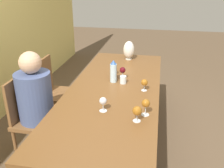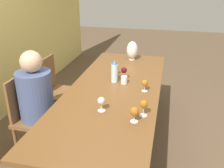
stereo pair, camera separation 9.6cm
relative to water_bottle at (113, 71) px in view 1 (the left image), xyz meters
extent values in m
plane|color=brown|center=(-0.18, -0.04, -0.85)|extent=(14.00, 14.00, 0.00)
cube|color=brown|center=(-0.18, -0.04, -0.15)|extent=(2.55, 0.96, 0.04)
cylinder|color=brown|center=(1.00, -0.42, -0.51)|extent=(0.07, 0.07, 0.69)
cylinder|color=brown|center=(1.00, 0.34, -0.51)|extent=(0.07, 0.07, 0.69)
cylinder|color=silver|center=(0.00, 0.00, -0.02)|extent=(0.08, 0.08, 0.21)
cone|color=#33599E|center=(0.00, 0.00, 0.11)|extent=(0.07, 0.07, 0.05)
cylinder|color=silver|center=(-0.02, -0.12, -0.08)|extent=(0.07, 0.07, 0.09)
cylinder|color=silver|center=(0.85, -0.06, -0.12)|extent=(0.09, 0.09, 0.01)
ellipsoid|color=silver|center=(0.85, -0.06, 0.01)|extent=(0.16, 0.16, 0.25)
cylinder|color=silver|center=(-0.17, -0.36, -0.12)|extent=(0.06, 0.06, 0.00)
cylinder|color=silver|center=(-0.17, -0.36, -0.09)|extent=(0.01, 0.01, 0.06)
sphere|color=#995B19|center=(-0.17, -0.36, -0.03)|extent=(0.07, 0.07, 0.07)
cylinder|color=silver|center=(-0.79, -0.34, -0.12)|extent=(0.07, 0.07, 0.00)
cylinder|color=silver|center=(-0.79, -0.34, -0.09)|extent=(0.01, 0.01, 0.06)
sphere|color=#995B19|center=(-0.79, -0.34, -0.03)|extent=(0.08, 0.08, 0.08)
cylinder|color=silver|center=(-0.67, -0.41, -0.12)|extent=(0.07, 0.07, 0.00)
cylinder|color=silver|center=(-0.67, -0.41, -0.08)|extent=(0.01, 0.01, 0.08)
sphere|color=#995B19|center=(-0.67, -0.41, -0.01)|extent=(0.07, 0.07, 0.07)
cylinder|color=silver|center=(0.09, -0.09, -0.12)|extent=(0.06, 0.06, 0.00)
cylinder|color=silver|center=(0.09, -0.09, -0.08)|extent=(0.01, 0.01, 0.08)
sphere|color=#510C14|center=(0.09, -0.09, -0.01)|extent=(0.07, 0.07, 0.07)
cylinder|color=silver|center=(-0.67, -0.03, -0.12)|extent=(0.07, 0.07, 0.00)
cylinder|color=silver|center=(-0.67, -0.03, -0.09)|extent=(0.01, 0.01, 0.07)
sphere|color=silver|center=(-0.67, -0.03, -0.03)|extent=(0.07, 0.07, 0.07)
cylinder|color=silver|center=(0.20, 0.04, -0.12)|extent=(0.06, 0.06, 0.00)
cylinder|color=silver|center=(0.20, 0.04, -0.08)|extent=(0.01, 0.01, 0.07)
sphere|color=maroon|center=(0.20, 0.04, -0.02)|extent=(0.07, 0.07, 0.07)
cube|color=brown|center=(-0.48, 0.73, -0.43)|extent=(0.44, 0.44, 0.04)
cube|color=brown|center=(-0.48, 0.93, -0.19)|extent=(0.40, 0.03, 0.45)
cylinder|color=brown|center=(-0.67, 0.54, -0.65)|extent=(0.04, 0.04, 0.40)
cylinder|color=brown|center=(-0.29, 0.54, -0.65)|extent=(0.04, 0.04, 0.40)
cylinder|color=brown|center=(-0.67, 0.92, -0.65)|extent=(0.04, 0.04, 0.40)
cylinder|color=brown|center=(-0.29, 0.92, -0.65)|extent=(0.04, 0.04, 0.40)
cube|color=brown|center=(0.16, 0.73, -0.43)|extent=(0.44, 0.44, 0.04)
cube|color=brown|center=(0.16, 0.93, -0.19)|extent=(0.40, 0.03, 0.45)
cylinder|color=brown|center=(-0.03, 0.54, -0.65)|extent=(0.04, 0.04, 0.40)
cylinder|color=brown|center=(0.35, 0.54, -0.65)|extent=(0.04, 0.04, 0.40)
cylinder|color=brown|center=(-0.03, 0.92, -0.65)|extent=(0.04, 0.04, 0.40)
cylinder|color=brown|center=(0.35, 0.92, -0.65)|extent=(0.04, 0.04, 0.40)
cube|color=#2D2D38|center=(-0.48, 0.66, -0.63)|extent=(0.27, 0.20, 0.44)
cylinder|color=#475684|center=(-0.48, 0.73, -0.15)|extent=(0.36, 0.36, 0.52)
sphere|color=#D6A884|center=(-0.48, 0.73, 0.22)|extent=(0.22, 0.22, 0.22)
camera|label=1|loc=(-2.57, -0.48, 0.98)|focal=40.00mm
camera|label=2|loc=(-2.55, -0.57, 0.98)|focal=40.00mm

